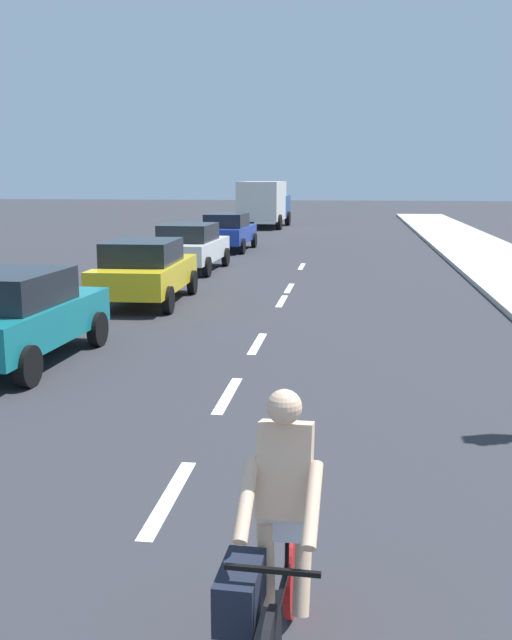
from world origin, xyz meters
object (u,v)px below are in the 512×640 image
(parked_car_yellow, at_px, (145,270))
(parked_car_white, at_px, (190,246))
(cyclist, at_px, (274,543))
(parked_car_blue, at_px, (228,231))
(parked_car_teal, at_px, (16,314))
(delivery_truck, at_px, (264,203))

(parked_car_yellow, bearing_deg, parked_car_white, 91.06)
(cyclist, relative_size, parked_car_blue, 0.42)
(parked_car_teal, relative_size, parked_car_yellow, 0.96)
(parked_car_yellow, xyz_separation_m, delivery_truck, (-0.35, 27.85, 0.67))
(cyclist, relative_size, delivery_truck, 0.29)
(parked_car_yellow, xyz_separation_m, parked_car_blue, (-0.18, 13.35, -0.00))
(parked_car_blue, bearing_deg, parked_car_teal, -88.89)
(parked_car_teal, distance_m, parked_car_yellow, 6.14)
(parked_car_blue, bearing_deg, parked_car_yellow, -87.26)
(parked_car_teal, xyz_separation_m, parked_car_white, (0.21, 12.47, 0.00))
(delivery_truck, bearing_deg, cyclist, -80.49)
(cyclist, distance_m, parked_car_teal, 8.80)
(parked_car_blue, height_order, delivery_truck, delivery_truck)
(parked_car_white, relative_size, delivery_truck, 0.68)
(cyclist, xyz_separation_m, parked_car_teal, (-5.10, 7.18, 0.01))
(parked_car_teal, relative_size, parked_car_white, 0.95)
(parked_car_yellow, height_order, parked_car_white, same)
(cyclist, relative_size, parked_car_teal, 0.44)
(parked_car_white, bearing_deg, cyclist, -74.15)
(cyclist, bearing_deg, parked_car_teal, -52.16)
(parked_car_teal, relative_size, delivery_truck, 0.65)
(parked_car_blue, bearing_deg, parked_car_white, -88.75)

